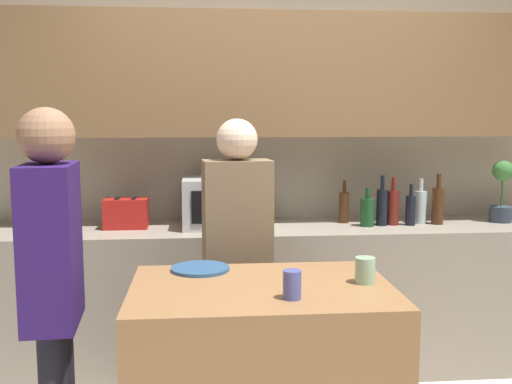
# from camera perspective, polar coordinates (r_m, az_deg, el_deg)

# --- Properties ---
(back_wall) EXTENTS (6.40, 0.40, 2.70)m
(back_wall) POSITION_cam_1_polar(r_m,az_deg,el_deg) (3.90, 1.64, 6.67)
(back_wall) COLOR #B2A893
(back_wall) RESTS_ON ground_plane
(back_counter) EXTENTS (3.60, 0.62, 0.90)m
(back_counter) POSITION_cam_1_polar(r_m,az_deg,el_deg) (3.80, 2.07, -9.98)
(back_counter) COLOR gray
(back_counter) RESTS_ON ground_plane
(microwave) EXTENTS (0.52, 0.39, 0.30)m
(microwave) POSITION_cam_1_polar(r_m,az_deg,el_deg) (3.67, -2.91, -0.98)
(microwave) COLOR #B7BABC
(microwave) RESTS_ON back_counter
(toaster) EXTENTS (0.26, 0.16, 0.18)m
(toaster) POSITION_cam_1_polar(r_m,az_deg,el_deg) (3.71, -12.27, -1.99)
(toaster) COLOR #B21E19
(toaster) RESTS_ON back_counter
(potted_plant) EXTENTS (0.14, 0.14, 0.39)m
(potted_plant) POSITION_cam_1_polar(r_m,az_deg,el_deg) (4.13, 22.36, 0.07)
(potted_plant) COLOR #333D4C
(potted_plant) RESTS_ON back_counter
(bottle_0) EXTENTS (0.06, 0.06, 0.27)m
(bottle_0) POSITION_cam_1_polar(r_m,az_deg,el_deg) (3.84, 8.38, -1.38)
(bottle_0) COLOR #472814
(bottle_0) RESTS_ON back_counter
(bottle_1) EXTENTS (0.09, 0.09, 0.24)m
(bottle_1) POSITION_cam_1_polar(r_m,az_deg,el_deg) (3.75, 10.56, -1.84)
(bottle_1) COLOR #194723
(bottle_1) RESTS_ON back_counter
(bottle_2) EXTENTS (0.07, 0.07, 0.31)m
(bottle_2) POSITION_cam_1_polar(r_m,az_deg,el_deg) (3.78, 11.90, -1.34)
(bottle_2) COLOR black
(bottle_2) RESTS_ON back_counter
(bottle_3) EXTENTS (0.08, 0.08, 0.30)m
(bottle_3) POSITION_cam_1_polar(r_m,az_deg,el_deg) (3.82, 12.92, -1.37)
(bottle_3) COLOR maroon
(bottle_3) RESTS_ON back_counter
(bottle_4) EXTENTS (0.06, 0.06, 0.26)m
(bottle_4) POSITION_cam_1_polar(r_m,az_deg,el_deg) (3.84, 14.50, -1.62)
(bottle_4) COLOR black
(bottle_4) RESTS_ON back_counter
(bottle_5) EXTENTS (0.08, 0.08, 0.28)m
(bottle_5) POSITION_cam_1_polar(r_m,az_deg,el_deg) (3.92, 15.39, -1.32)
(bottle_5) COLOR silver
(bottle_5) RESTS_ON back_counter
(bottle_6) EXTENTS (0.07, 0.07, 0.32)m
(bottle_6) POSITION_cam_1_polar(r_m,az_deg,el_deg) (3.92, 16.93, -1.18)
(bottle_6) COLOR #472814
(bottle_6) RESTS_ON back_counter
(plate_on_island) EXTENTS (0.26, 0.26, 0.01)m
(plate_on_island) POSITION_cam_1_polar(r_m,az_deg,el_deg) (2.69, -5.33, -7.29)
(plate_on_island) COLOR #2D5684
(plate_on_island) RESTS_ON kitchen_island
(cup_0) EXTENTS (0.07, 0.07, 0.11)m
(cup_0) POSITION_cam_1_polar(r_m,az_deg,el_deg) (2.27, 3.46, -8.80)
(cup_0) COLOR #5259B1
(cup_0) RESTS_ON kitchen_island
(cup_1) EXTENTS (0.08, 0.08, 0.11)m
(cup_1) POSITION_cam_1_polar(r_m,az_deg,el_deg) (2.51, 10.34, -7.35)
(cup_1) COLOR #98C29E
(cup_1) RESTS_ON kitchen_island
(person_left) EXTENTS (0.36, 0.22, 1.57)m
(person_left) POSITION_cam_1_polar(r_m,az_deg,el_deg) (3.05, -1.78, -5.17)
(person_left) COLOR black
(person_left) RESTS_ON ground_plane
(person_center) EXTENTS (0.21, 0.35, 1.61)m
(person_center) POSITION_cam_1_polar(r_m,az_deg,el_deg) (2.44, -18.81, -7.95)
(person_center) COLOR black
(person_center) RESTS_ON ground_plane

